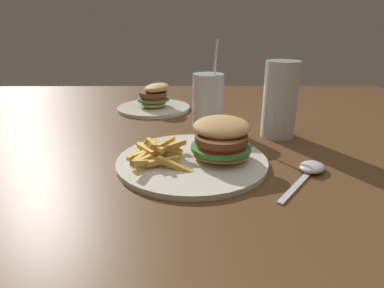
% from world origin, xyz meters
% --- Properties ---
extents(dining_table, '(1.63, 1.31, 0.71)m').
position_xyz_m(dining_table, '(0.00, 0.00, 0.64)').
color(dining_table, brown).
rests_on(dining_table, ground_plane).
extents(meal_plate_near, '(0.28, 0.28, 0.09)m').
position_xyz_m(meal_plate_near, '(0.04, -0.16, 0.73)').
color(meal_plate_near, silver).
rests_on(meal_plate_near, dining_table).
extents(beer_glass, '(0.08, 0.08, 0.17)m').
position_xyz_m(beer_glass, '(0.22, 0.00, 0.79)').
color(beer_glass, silver).
rests_on(beer_glass, dining_table).
extents(juice_glass, '(0.08, 0.08, 0.22)m').
position_xyz_m(juice_glass, '(0.06, 0.07, 0.77)').
color(juice_glass, silver).
rests_on(juice_glass, dining_table).
extents(spoon, '(0.13, 0.15, 0.02)m').
position_xyz_m(spoon, '(0.23, -0.20, 0.72)').
color(spoon, silver).
rests_on(spoon, dining_table).
extents(meal_plate_far, '(0.22, 0.22, 0.08)m').
position_xyz_m(meal_plate_far, '(-0.09, 0.25, 0.74)').
color(meal_plate_far, silver).
rests_on(meal_plate_far, dining_table).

